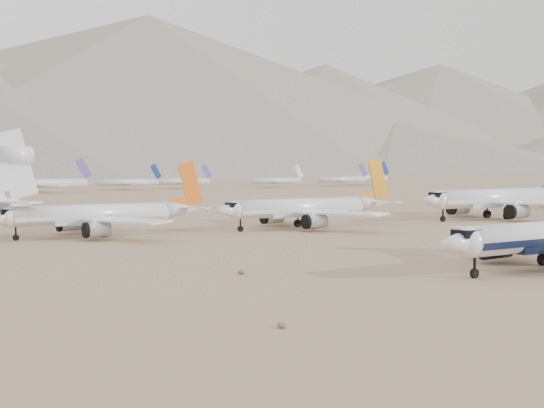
{
  "coord_description": "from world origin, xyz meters",
  "views": [
    {
      "loc": [
        -80.29,
        -68.05,
        14.06
      ],
      "look_at": [
        -5.96,
        44.25,
        7.0
      ],
      "focal_mm": 50.0,
      "sensor_mm": 36.0,
      "label": 1
    }
  ],
  "objects": [
    {
      "name": "row2_navy_widebody",
      "position": [
        77.41,
        63.18,
        5.17
      ],
      "size": [
        52.08,
        50.92,
        18.53
      ],
      "color": "white",
      "rests_on": "ground"
    },
    {
      "name": "row2_gold_tail",
      "position": [
        18.58,
        67.09,
        4.39
      ],
      "size": [
        44.07,
        43.1,
        15.69
      ],
      "color": "white",
      "rests_on": "ground"
    },
    {
      "name": "row2_orange_tail",
      "position": [
        -26.55,
        73.86,
        4.2
      ],
      "size": [
        41.93,
        41.02,
        14.96
      ],
      "color": "white",
      "rests_on": "ground"
    },
    {
      "name": "foothills",
      "position": [
        526.68,
        1100.0,
        67.15
      ],
      "size": [
        4637.5,
        1395.0,
        155.0
      ],
      "color": "slate",
      "rests_on": "ground"
    },
    {
      "name": "ground",
      "position": [
        0.0,
        0.0,
        0.0
      ],
      "size": [
        7000.0,
        7000.0,
        0.0
      ],
      "primitive_type": "plane",
      "color": "#82664C",
      "rests_on": "ground"
    }
  ]
}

